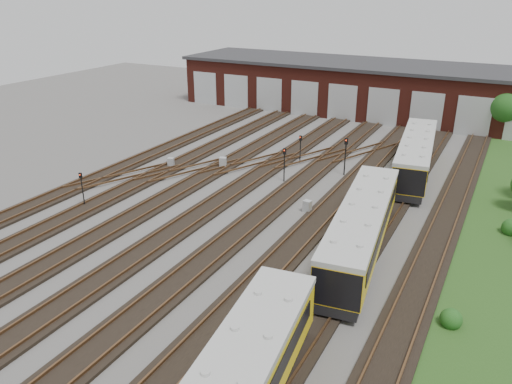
% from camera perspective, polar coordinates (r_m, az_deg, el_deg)
% --- Properties ---
extents(ground, '(120.00, 120.00, 0.00)m').
position_cam_1_polar(ground, '(33.60, -6.16, -5.08)').
color(ground, '#4A4845').
rests_on(ground, ground).
extents(track_network, '(30.40, 70.00, 0.33)m').
position_cam_1_polar(track_network, '(34.07, -5.85, -4.45)').
color(track_network, black).
rests_on(track_network, ground).
extents(maintenance_shed, '(51.00, 12.50, 6.35)m').
position_cam_1_polar(maintenance_shed, '(67.78, 13.16, 11.52)').
color(maintenance_shed, '#551D15').
rests_on(maintenance_shed, ground).
extents(metro_train, '(4.43, 46.77, 3.01)m').
position_cam_1_polar(metro_train, '(31.03, 11.96, -4.06)').
color(metro_train, black).
rests_on(metro_train, ground).
extents(signal_mast_0, '(0.24, 0.23, 2.71)m').
position_cam_1_polar(signal_mast_0, '(39.37, -19.28, 0.75)').
color(signal_mast_0, black).
rests_on(signal_mast_0, ground).
extents(signal_mast_1, '(0.27, 0.25, 2.65)m').
position_cam_1_polar(signal_mast_1, '(46.83, 5.10, 5.34)').
color(signal_mast_1, black).
rests_on(signal_mast_1, ground).
extents(signal_mast_2, '(0.29, 0.27, 3.38)m').
position_cam_1_polar(signal_mast_2, '(44.06, 10.20, 4.57)').
color(signal_mast_2, black).
rests_on(signal_mast_2, ground).
extents(signal_mast_3, '(0.27, 0.25, 2.94)m').
position_cam_1_polar(signal_mast_3, '(42.07, 3.26, 3.64)').
color(signal_mast_3, black).
rests_on(signal_mast_3, ground).
extents(relay_cabinet_1, '(0.65, 0.59, 0.89)m').
position_cam_1_polar(relay_cabinet_1, '(46.51, -9.70, 3.33)').
color(relay_cabinet_1, '#9FA2A4').
rests_on(relay_cabinet_1, ground).
extents(relay_cabinet_2, '(0.78, 0.72, 1.04)m').
position_cam_1_polar(relay_cabinet_2, '(45.67, -3.80, 3.34)').
color(relay_cabinet_2, '#9FA2A4').
rests_on(relay_cabinet_2, ground).
extents(relay_cabinet_3, '(0.64, 0.57, 0.93)m').
position_cam_1_polar(relay_cabinet_3, '(44.25, 12.55, 2.12)').
color(relay_cabinet_3, '#9FA2A4').
rests_on(relay_cabinet_3, ground).
extents(relay_cabinet_4, '(0.63, 0.55, 0.93)m').
position_cam_1_polar(relay_cabinet_4, '(36.89, 5.88, -1.64)').
color(relay_cabinet_4, '#9FA2A4').
rests_on(relay_cabinet_4, ground).
extents(tree_0, '(3.70, 3.70, 6.14)m').
position_cam_1_polar(tree_0, '(60.59, 26.76, 9.17)').
color(tree_0, '#352518').
rests_on(tree_0, ground).
extents(bush_0, '(1.09, 1.09, 1.09)m').
position_cam_1_polar(bush_0, '(26.88, 21.44, -13.10)').
color(bush_0, '#184C15').
rests_on(bush_0, ground).
extents(bush_1, '(1.26, 1.26, 1.26)m').
position_cam_1_polar(bush_1, '(37.62, 27.21, -3.41)').
color(bush_1, '#184C15').
rests_on(bush_1, ground).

